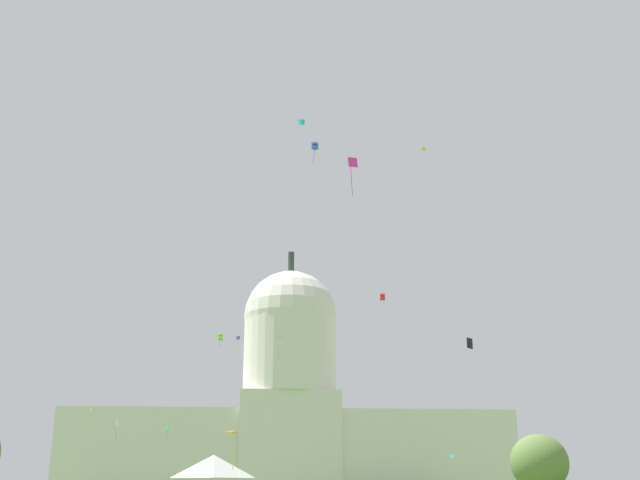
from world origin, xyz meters
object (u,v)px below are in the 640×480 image
Objects in this scene: kite_magenta_high at (353,166)px; kite_gold_low at (90,412)px; capitol_building at (289,416)px; kite_white_low at (117,424)px; kite_cyan_high at (301,122)px; kite_lime_mid at (219,337)px; kite_green_low at (167,430)px; kite_yellow_high at (421,152)px; kite_violet_high at (238,338)px; kite_blue_high at (315,146)px; kite_black_low at (470,343)px; kite_orange_low at (237,440)px; kite_pink_mid at (277,340)px; kite_turquoise_low at (452,457)px; kite_red_high at (382,297)px; tree_east_near at (539,463)px.

kite_magenta_high is 72.61m from kite_gold_low.
kite_magenta_high is at bearing -89.69° from capitol_building.
kite_cyan_high is at bearing 169.40° from kite_white_low.
kite_lime_mid is 22.36m from kite_green_low.
capitol_building is at bearing 117.99° from kite_magenta_high.
kite_yellow_high is 0.46× the size of kite_violet_high.
kite_black_low is at bearing -133.10° from kite_blue_high.
kite_violet_high is (-2.93, 105.76, 30.75)m from kite_orange_low.
kite_violet_high is (-25.28, 118.76, 22.36)m from kite_black_low.
kite_white_low is 0.76× the size of kite_pink_mid.
capitol_building is at bearing -45.15° from kite_orange_low.
kite_yellow_high is 40.28m from kite_black_low.
kite_orange_low is (25.97, -50.61, -7.46)m from kite_gold_low.
kite_pink_mid reaches higher than kite_turquoise_low.
kite_white_low is at bearing -11.79° from kite_green_low.
capitol_building is 26.65× the size of kite_magenta_high.
kite_red_high is 55.99m from kite_green_low.
kite_cyan_high reaches higher than kite_orange_low.
kite_blue_high is 6.20m from kite_cyan_high.
kite_gold_low is 39.15m from kite_white_low.
kite_magenta_high is 1.34× the size of kite_violet_high.
kite_orange_low is 70.66m from kite_green_low.
kite_lime_mid is at bearing -50.05° from kite_gold_low.
kite_white_low is (-25.33, -14.09, -44.79)m from kite_blue_high.
kite_orange_low is 37.93m from kite_pink_mid.
kite_green_low is at bearing 12.13° from kite_violet_high.
tree_east_near is at bearing -10.19° from kite_cyan_high.
capitol_building is 78.03m from kite_lime_mid.
kite_magenta_high is 23.70m from kite_black_low.
capitol_building is 110.12m from kite_blue_high.
tree_east_near is 61.20m from kite_lime_mid.
kite_gold_low is 64.15m from kite_violet_high.
kite_cyan_high reaches higher than tree_east_near.
kite_orange_low is (-24.08, -11.99, -39.93)m from kite_yellow_high.
kite_yellow_high is 56.30m from kite_lime_mid.
kite_magenta_high is 4.19× the size of kite_black_low.
kite_green_low is at bearing -121.34° from kite_white_low.
kite_black_low reaches higher than tree_east_near.
kite_gold_low is at bearing -142.18° from kite_red_high.
kite_red_high is 0.80× the size of kite_pink_mid.
kite_magenta_high is at bearing 156.51° from kite_turquoise_low.
kite_pink_mid reaches higher than tree_east_near.
kite_white_low is 31.85m from kite_pink_mid.
kite_violet_high is (-32.77, 22.99, -5.60)m from kite_red_high.
kite_white_low is at bearing -114.99° from kite_red_high.
kite_black_low is (48.32, -63.61, 0.93)m from kite_gold_low.
kite_cyan_high reaches higher than kite_gold_low.
kite_pink_mid is (-17.37, 46.51, 8.66)m from kite_black_low.
kite_violet_high reaches higher than kite_turquoise_low.
kite_cyan_high is at bearing -102.05° from kite_red_high.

